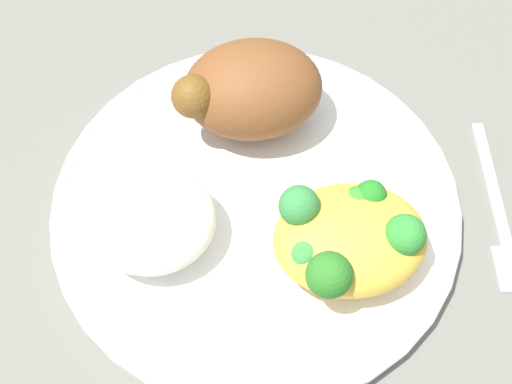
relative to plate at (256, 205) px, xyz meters
The scene contains 6 objects.
ground_plane 0.01m from the plate, ahead, with size 2.00×2.00×0.00m, color #66635A.
plate is the anchor object (origin of this frame).
roasted_chicken 0.08m from the plate, 93.24° to the right, with size 0.11×0.08×0.06m.
rice_pile 0.08m from the plate, 15.23° to the left, with size 0.08×0.08×0.04m, color white.
mac_cheese_with_broccoli 0.08m from the plate, 138.32° to the left, with size 0.10×0.08×0.05m.
fork 0.17m from the plate, behind, with size 0.03×0.14×0.01m.
Camera 1 is at (0.03, 0.24, 0.42)m, focal length 47.38 mm.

